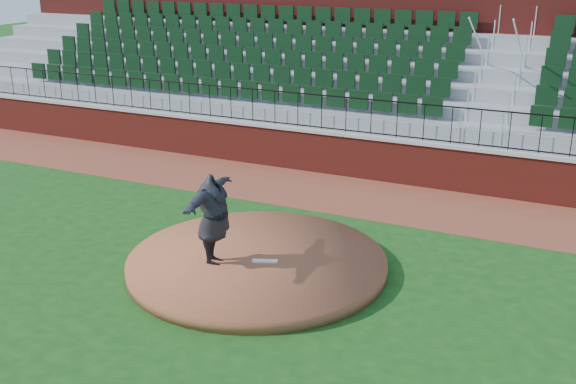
# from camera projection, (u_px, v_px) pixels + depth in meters

# --- Properties ---
(ground) EXTENTS (90.00, 90.00, 0.00)m
(ground) POSITION_uv_depth(u_px,v_px,m) (257.00, 274.00, 13.99)
(ground) COLOR #144212
(ground) RESTS_ON ground
(warning_track) EXTENTS (34.00, 3.20, 0.01)m
(warning_track) POSITION_uv_depth(u_px,v_px,m) (349.00, 194.00, 18.60)
(warning_track) COLOR brown
(warning_track) RESTS_ON ground
(field_wall) EXTENTS (34.00, 0.35, 1.20)m
(field_wall) POSITION_uv_depth(u_px,v_px,m) (369.00, 158.00, 19.77)
(field_wall) COLOR maroon
(field_wall) RESTS_ON ground
(wall_cap) EXTENTS (34.00, 0.45, 0.10)m
(wall_cap) POSITION_uv_depth(u_px,v_px,m) (370.00, 136.00, 19.56)
(wall_cap) COLOR #B7B7B7
(wall_cap) RESTS_ON field_wall
(wall_railing) EXTENTS (34.00, 0.05, 1.00)m
(wall_railing) POSITION_uv_depth(u_px,v_px,m) (371.00, 117.00, 19.38)
(wall_railing) COLOR black
(wall_railing) RESTS_ON wall_cap
(seating_stands) EXTENTS (34.00, 5.10, 4.60)m
(seating_stands) POSITION_uv_depth(u_px,v_px,m) (400.00, 84.00, 21.55)
(seating_stands) COLOR gray
(seating_stands) RESTS_ON ground
(concourse_wall) EXTENTS (34.00, 0.50, 5.50)m
(concourse_wall) POSITION_uv_depth(u_px,v_px,m) (424.00, 58.00, 23.79)
(concourse_wall) COLOR maroon
(concourse_wall) RESTS_ON ground
(pitchers_mound) EXTENTS (5.34, 5.34, 0.25)m
(pitchers_mound) POSITION_uv_depth(u_px,v_px,m) (257.00, 263.00, 14.21)
(pitchers_mound) COLOR brown
(pitchers_mound) RESTS_ON ground
(pitching_rubber) EXTENTS (0.52, 0.31, 0.03)m
(pitching_rubber) POSITION_uv_depth(u_px,v_px,m) (265.00, 261.00, 13.96)
(pitching_rubber) COLOR white
(pitching_rubber) RESTS_ON pitchers_mound
(pitcher) EXTENTS (1.03, 2.38, 1.87)m
(pitcher) POSITION_uv_depth(u_px,v_px,m) (214.00, 219.00, 13.64)
(pitcher) COLOR black
(pitcher) RESTS_ON pitchers_mound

